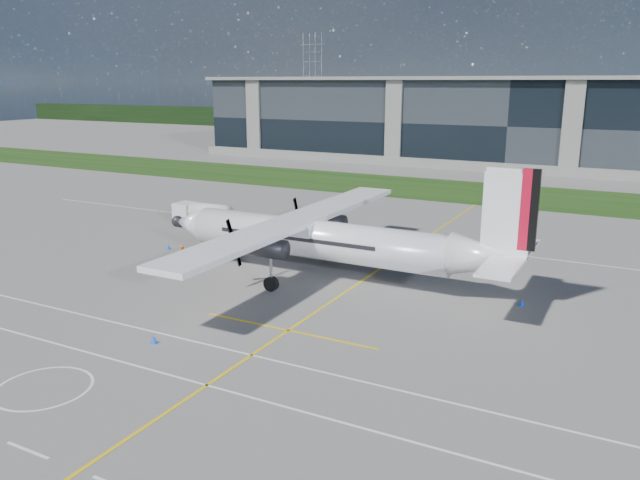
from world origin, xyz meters
The scene contains 16 objects.
ground centered at (0.00, 40.00, 0.00)m, with size 400.00×400.00×0.00m, color #63615E.
grass_strip centered at (0.00, 48.00, 0.02)m, with size 400.00×18.00×0.04m, color #17380F.
terminal_building centered at (0.00, 80.00, 7.50)m, with size 120.00×20.00×15.00m, color black.
tree_line centered at (0.00, 140.00, 3.00)m, with size 400.00×6.00×6.00m, color black.
pylon_west centered at (-80.00, 150.00, 15.00)m, with size 9.00×4.60×30.00m, color gray, non-canonical shape.
yellow_taxiway_centerline centered at (3.00, 10.00, 0.01)m, with size 0.20×70.00×0.01m, color yellow.
white_lane_line centered at (0.00, -14.00, 0.01)m, with size 90.00×0.15×0.01m, color white.
turboprop_aircraft centered at (0.34, 4.65, 4.69)m, with size 30.17×31.29×9.39m, color white, non-canonical shape.
fuel_tanker_truck centered at (-19.39, 13.68, 1.30)m, with size 6.94×2.25×2.60m, color silver, non-canonical shape.
baggage_tug centered at (-8.10, 8.97, 1.01)m, with size 3.37×2.02×2.02m, color silver, non-canonical shape.
ground_crew_person centered at (-11.97, 2.18, 0.93)m, with size 0.75×0.54×1.85m, color #F25907.
safety_cone_nose_stbd centered at (-13.79, 5.89, 0.25)m, with size 0.36×0.36×0.50m, color blue.
safety_cone_nose_port centered at (-13.45, 3.05, 0.25)m, with size 0.36×0.36×0.50m, color blue.
safety_cone_portwing centered at (-2.95, -11.26, 0.25)m, with size 0.36×0.36×0.50m, color blue.
safety_cone_tail centered at (14.79, 5.11, 0.25)m, with size 0.36×0.36×0.50m, color blue.
safety_cone_fwd centered at (-16.31, 5.30, 0.25)m, with size 0.36×0.36×0.50m, color blue.
Camera 1 is at (21.28, -36.48, 14.76)m, focal length 35.00 mm.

